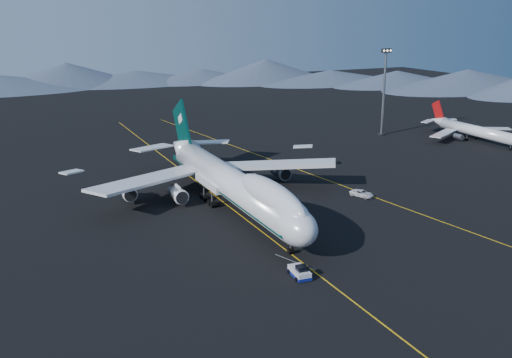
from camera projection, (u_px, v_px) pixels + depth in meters
name	position (u px, v px, depth m)	size (l,w,h in m)	color
ground	(231.00, 208.00, 121.96)	(500.00, 500.00, 0.00)	black
taxiway_line_main	(231.00, 208.00, 121.96)	(0.25, 220.00, 0.01)	#E0A60D
taxiway_line_side	(326.00, 180.00, 142.94)	(0.25, 200.00, 0.01)	#E0A60D
boeing_747	(231.00, 182.00, 120.36)	(59.62, 72.43, 19.37)	silver
pushback_tug	(299.00, 273.00, 90.26)	(3.02, 4.85, 2.02)	silver
second_jet	(473.00, 130.00, 186.16)	(34.31, 38.77, 11.03)	silver
service_van	(362.00, 193.00, 129.47)	(2.53, 5.48, 1.52)	silver
floodlight_mast	(384.00, 92.00, 191.58)	(3.58, 2.68, 28.96)	black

